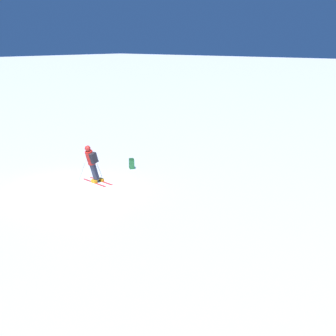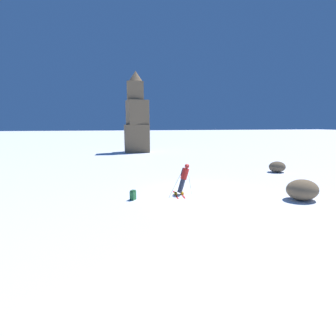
# 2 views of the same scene
# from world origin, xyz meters

# --- Properties ---
(ground_plane) EXTENTS (300.00, 300.00, 0.00)m
(ground_plane) POSITION_xyz_m (0.00, 0.00, 0.00)
(ground_plane) COLOR white
(skier) EXTENTS (1.30, 1.68, 1.74)m
(skier) POSITION_xyz_m (-1.07, -0.00, 0.95)
(skier) COLOR red
(skier) RESTS_ON ground
(spare_backpack) EXTENTS (0.35, 0.37, 0.50)m
(spare_backpack) POSITION_xyz_m (-3.89, -0.40, 0.24)
(spare_backpack) COLOR #236633
(spare_backpack) RESTS_ON ground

